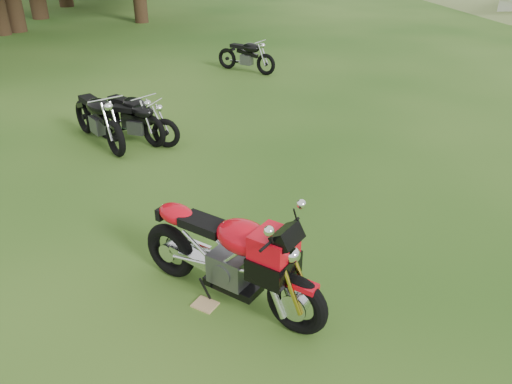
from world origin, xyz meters
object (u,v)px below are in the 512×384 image
Objects in this scene: plywood_board at (205,305)px; vintage_moto_d at (246,55)px; vintage_moto_c at (135,120)px; sport_motorcycle at (228,249)px; vintage_moto_b at (97,117)px; vintage_moto_a at (130,114)px.

vintage_moto_d is at bearing 124.93° from plywood_board.
sport_motorcycle is at bearing -47.83° from vintage_moto_c.
vintage_moto_b is 5.82m from vintage_moto_d.
vintage_moto_c is (-3.95, 2.61, 0.43)m from plywood_board.
plywood_board is (-0.15, -0.22, -0.63)m from sport_motorcycle.
vintage_moto_d is (-1.06, 5.72, -0.06)m from vintage_moto_b.
vintage_moto_a is at bearing 81.01° from vintage_moto_b.
sport_motorcycle reaches higher than vintage_moto_b.
vintage_moto_b is at bearing 154.19° from sport_motorcycle.
sport_motorcycle is at bearing -7.53° from vintage_moto_b.
sport_motorcycle is 4.75m from vintage_moto_c.
vintage_moto_b is at bearing 153.83° from plywood_board.
vintage_moto_b is at bearing -83.13° from vintage_moto_d.
vintage_moto_b is 1.18× the size of vintage_moto_c.
vintage_moto_d reaches higher than plywood_board.
sport_motorcycle is 0.68m from plywood_board.
vintage_moto_a is 0.58m from vintage_moto_b.
vintage_moto_a is 5.36m from vintage_moto_d.
sport_motorcycle is 5.04m from vintage_moto_a.
vintage_moto_a is 1.03× the size of vintage_moto_d.
vintage_moto_b is at bearing -159.02° from vintage_moto_c.
vintage_moto_d reaches higher than vintage_moto_c.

